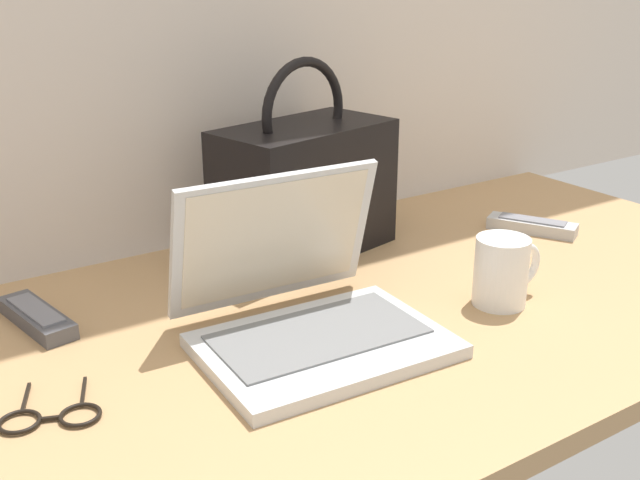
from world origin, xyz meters
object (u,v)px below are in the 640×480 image
at_px(handbag, 305,186).
at_px(remote_control_far, 37,317).
at_px(laptop, 306,307).
at_px(eyeglasses, 51,416).
at_px(coffee_mug, 503,270).
at_px(remote_control_near, 532,226).

bearing_deg(handbag, remote_control_far, -175.53).
height_order(laptop, remote_control_far, laptop).
distance_m(remote_control_far, eyeglasses, 0.25).
distance_m(coffee_mug, eyeglasses, 0.64).
bearing_deg(eyeglasses, laptop, 1.16).
xyz_separation_m(laptop, remote_control_near, (0.58, 0.12, -0.03)).
relative_size(laptop, handbag, 0.97).
bearing_deg(remote_control_far, eyeglasses, -101.58).
bearing_deg(handbag, coffee_mug, -70.27).
bearing_deg(eyeglasses, handbag, 28.69).
height_order(laptop, coffee_mug, laptop).
bearing_deg(coffee_mug, eyeglasses, 174.60).
height_order(remote_control_near, remote_control_far, same).
relative_size(coffee_mug, handbag, 0.36).
distance_m(eyeglasses, handbag, 0.60).
bearing_deg(eyeglasses, coffee_mug, -5.40).
distance_m(remote_control_near, handbag, 0.44).
height_order(remote_control_near, handbag, handbag).
relative_size(coffee_mug, remote_control_near, 0.73).
bearing_deg(laptop, remote_control_near, 11.96).
relative_size(laptop, eyeglasses, 2.48).
distance_m(laptop, remote_control_far, 0.38).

